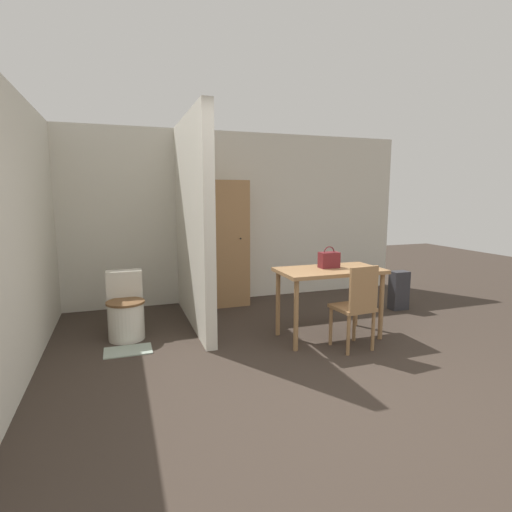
{
  "coord_description": "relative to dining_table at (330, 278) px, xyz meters",
  "views": [
    {
      "loc": [
        -1.56,
        -2.48,
        1.59
      ],
      "look_at": [
        -0.21,
        1.42,
        0.95
      ],
      "focal_mm": 28.0,
      "sensor_mm": 36.0,
      "label": 1
    }
  ],
  "objects": [
    {
      "name": "wooden_cabinet",
      "position": [
        -0.75,
        1.72,
        0.21
      ],
      "size": [
        0.63,
        0.47,
        1.79
      ],
      "color": "#997047",
      "rests_on": "ground_plane"
    },
    {
      "name": "wall_left",
      "position": [
        -3.02,
        0.32,
        0.57
      ],
      "size": [
        0.12,
        4.3,
        2.5
      ],
      "color": "beige",
      "rests_on": "ground_plane"
    },
    {
      "name": "ground_plane",
      "position": [
        -0.62,
        -1.33,
        -0.68
      ],
      "size": [
        16.0,
        16.0,
        0.0
      ],
      "primitive_type": "plane",
      "color": "#382D26"
    },
    {
      "name": "dining_table",
      "position": [
        0.0,
        0.0,
        0.0
      ],
      "size": [
        1.15,
        0.61,
        0.78
      ],
      "color": "#997047",
      "rests_on": "ground_plane"
    },
    {
      "name": "handbag",
      "position": [
        0.02,
        0.06,
        0.19
      ],
      "size": [
        0.22,
        0.13,
        0.24
      ],
      "color": "maroon",
      "rests_on": "dining_table"
    },
    {
      "name": "bath_mat",
      "position": [
        -2.15,
        0.29,
        -0.67
      ],
      "size": [
        0.47,
        0.3,
        0.01
      ],
      "color": "#99A899",
      "rests_on": "ground_plane"
    },
    {
      "name": "wooden_chair",
      "position": [
        0.08,
        -0.42,
        -0.2
      ],
      "size": [
        0.39,
        0.39,
        0.89
      ],
      "rotation": [
        0.0,
        0.0,
        0.08
      ],
      "color": "#997047",
      "rests_on": "ground_plane"
    },
    {
      "name": "wall_back",
      "position": [
        -0.62,
        2.03,
        0.57
      ],
      "size": [
        5.69,
        0.12,
        2.5
      ],
      "color": "beige",
      "rests_on": "ground_plane"
    },
    {
      "name": "space_heater",
      "position": [
        1.47,
        0.66,
        -0.41
      ],
      "size": [
        0.24,
        0.16,
        0.54
      ],
      "color": "#2D2D33",
      "rests_on": "ground_plane"
    },
    {
      "name": "partition_wall",
      "position": [
        -1.33,
        1.0,
        0.57
      ],
      "size": [
        0.12,
        1.94,
        2.5
      ],
      "color": "beige",
      "rests_on": "ground_plane"
    },
    {
      "name": "toilet",
      "position": [
        -2.15,
        0.74,
        -0.37
      ],
      "size": [
        0.41,
        0.56,
        0.73
      ],
      "color": "silver",
      "rests_on": "ground_plane"
    }
  ]
}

